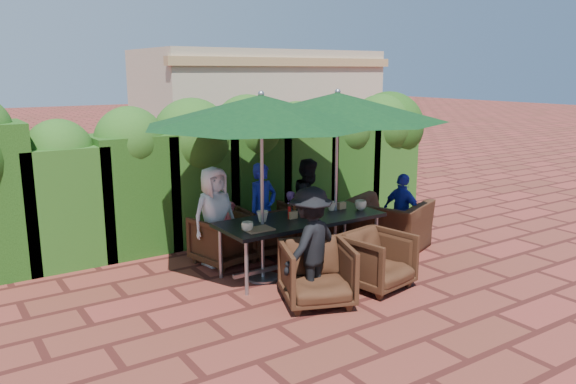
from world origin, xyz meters
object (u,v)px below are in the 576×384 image
umbrella_left (261,111)px  chair_far_left (223,237)px  chair_near_right (377,258)px  chair_end_right (387,216)px  dining_table (301,223)px  umbrella_right (337,107)px  chair_near_left (317,271)px  chair_far_mid (269,227)px  chair_far_right (317,221)px

umbrella_left → chair_far_left: bearing=99.8°
chair_near_right → chair_end_right: (1.24, 1.13, 0.11)m
dining_table → chair_end_right: bearing=3.2°
umbrella_right → chair_near_right: (-0.21, -1.12, -1.82)m
umbrella_left → chair_near_left: bearing=-83.6°
chair_far_mid → chair_far_right: bearing=-178.0°
chair_near_left → chair_far_mid: bearing=96.1°
chair_end_right → chair_near_left: bearing=95.4°
chair_far_mid → chair_far_right: chair_far_mid is taller
chair_near_left → chair_near_right: size_ratio=1.03×
chair_far_mid → umbrella_right: bearing=130.8°
chair_far_mid → chair_near_left: bearing=79.0°
umbrella_left → chair_far_mid: size_ratio=3.77×
chair_near_left → chair_end_right: chair_end_right is taller
chair_far_left → chair_near_left: chair_near_left is taller
umbrella_left → chair_far_right: (1.53, 0.86, -1.85)m
umbrella_left → chair_near_right: (1.05, -1.05, -1.82)m
chair_far_right → chair_far_mid: bearing=11.3°
chair_near_left → chair_end_right: 2.45m
chair_far_mid → chair_end_right: chair_end_right is taller
umbrella_right → chair_far_left: size_ratio=3.88×
chair_far_left → chair_far_mid: size_ratio=0.98×
chair_far_left → chair_near_left: 1.90m
chair_near_left → chair_near_right: bearing=20.7°
chair_far_right → chair_near_left: (-1.41, -1.90, 0.04)m
chair_far_right → chair_end_right: chair_end_right is taller
chair_end_right → umbrella_left: bearing=70.1°
umbrella_right → chair_far_mid: umbrella_right is taller
chair_far_left → chair_far_mid: bearing=171.7°
chair_near_right → chair_near_left: bearing=169.2°
chair_near_left → chair_end_right: bearing=48.7°
dining_table → chair_far_mid: size_ratio=2.90×
chair_far_mid → chair_end_right: (1.65, -0.81, 0.11)m
umbrella_right → chair_far_mid: 2.09m
chair_far_left → chair_end_right: bearing=150.5°
dining_table → chair_near_left: bearing=-115.4°
umbrella_right → chair_far_right: umbrella_right is taller
umbrella_left → chair_near_right: size_ratio=3.83×
dining_table → chair_end_right: chair_end_right is taller
umbrella_right → chair_end_right: umbrella_right is taller
umbrella_left → chair_far_right: bearing=29.4°
umbrella_left → chair_far_right: size_ratio=4.16×
chair_far_mid → chair_near_right: chair_far_mid is taller
chair_far_mid → dining_table: bearing=91.6°
chair_end_right → chair_far_right: bearing=22.7°
chair_far_left → chair_near_left: bearing=85.8°
chair_far_left → chair_far_mid: 0.79m
chair_far_right → umbrella_right: bearing=85.0°
chair_near_right → dining_table: bearing=103.2°
chair_far_left → chair_near_right: bearing=110.2°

